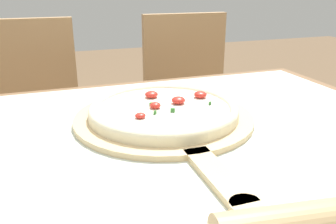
% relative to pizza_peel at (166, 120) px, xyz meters
% --- Properties ---
extents(dining_table, '(1.13, 0.99, 0.72)m').
position_rel_pizza_peel_xyz_m(dining_table, '(0.02, -0.12, -0.12)').
color(dining_table, brown).
rests_on(dining_table, ground_plane).
extents(towel_cloth, '(1.05, 0.91, 0.00)m').
position_rel_pizza_peel_xyz_m(towel_cloth, '(0.02, -0.12, -0.01)').
color(towel_cloth, silver).
rests_on(towel_cloth, dining_table).
extents(pizza_peel, '(0.40, 0.59, 0.01)m').
position_rel_pizza_peel_xyz_m(pizza_peel, '(0.00, 0.00, 0.00)').
color(pizza_peel, '#D6B784').
rests_on(pizza_peel, towel_cloth).
extents(pizza, '(0.34, 0.34, 0.04)m').
position_rel_pizza_peel_xyz_m(pizza, '(0.00, 0.02, 0.02)').
color(pizza, beige).
rests_on(pizza, pizza_peel).
extents(chair_left, '(0.41, 0.41, 0.89)m').
position_rel_pizza_peel_xyz_m(chair_left, '(-0.32, 0.69, -0.22)').
color(chair_left, tan).
rests_on(chair_left, ground_plane).
extents(chair_right, '(0.41, 0.41, 0.89)m').
position_rel_pizza_peel_xyz_m(chair_right, '(0.35, 0.69, -0.22)').
color(chair_right, tan).
rests_on(chair_right, ground_plane).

